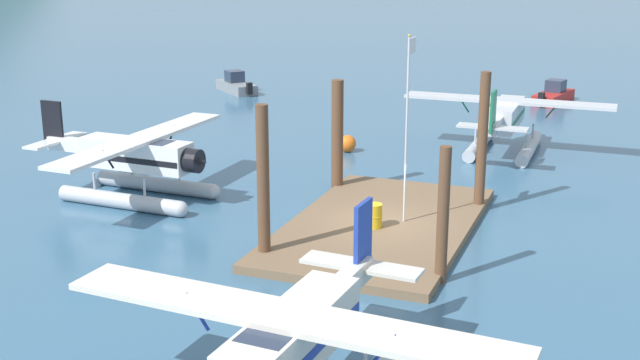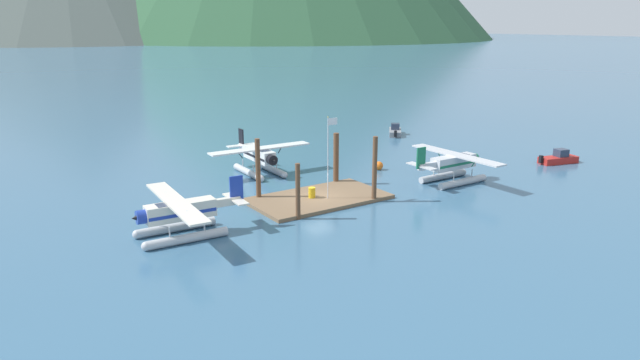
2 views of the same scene
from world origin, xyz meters
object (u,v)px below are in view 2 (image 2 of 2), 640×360
Objects in this scene: seaplane_cream_port_aft at (181,216)px; seaplane_white_bow_centre at (260,158)px; boat_grey_open_east at (395,131)px; seaplane_silver_stbd_aft at (453,166)px; boat_red_open_se at (559,158)px; mooring_buoy at (379,166)px; fuel_drum at (312,193)px; flagpole at (329,149)px.

seaplane_cream_port_aft and seaplane_white_bow_centre have the same top height.
seaplane_cream_port_aft is 17.57m from seaplane_white_bow_centre.
boat_grey_open_east is (24.54, 7.91, -1.09)m from seaplane_white_bow_centre.
boat_grey_open_east is at bearing 28.40° from seaplane_cream_port_aft.
seaplane_white_bow_centre is 2.50× the size of boat_grey_open_east.
seaplane_silver_stbd_aft is (26.16, -0.62, 0.00)m from seaplane_cream_port_aft.
seaplane_white_bow_centre is 31.75m from boat_red_open_se.
seaplane_white_bow_centre is at bearing 153.43° from mooring_buoy.
fuel_drum is 12.23m from seaplane_cream_port_aft.
seaplane_silver_stbd_aft reaches higher than boat_red_open_se.
seaplane_silver_stbd_aft is at bearing -10.01° from fuel_drum.
seaplane_silver_stbd_aft is at bearing -43.50° from seaplane_white_bow_centre.
boat_grey_open_east is (25.14, 18.24, -0.25)m from fuel_drum.
seaplane_white_bow_centre is 2.17× the size of boat_red_open_se.
boat_red_open_se and boat_grey_open_east have the same top height.
seaplane_cream_port_aft is 2.51× the size of boat_grey_open_east.
flagpole is 1.64× the size of boat_grey_open_east.
fuel_drum is 0.21× the size of boat_grey_open_east.
flagpole is at bearing 174.61° from boat_red_open_se.
flagpole is at bearing -87.17° from seaplane_white_bow_centre.
mooring_buoy is at bearing -26.57° from seaplane_white_bow_centre.
boat_grey_open_east reaches higher than fuel_drum.
flagpole is 7.87× the size of mooring_buoy.
flagpole is 28.43m from boat_red_open_se.
seaplane_white_bow_centre reaches higher than boat_red_open_se.
seaplane_cream_port_aft reaches higher than boat_grey_open_east.
seaplane_silver_stbd_aft is 23.51m from boat_grey_open_east.
boat_red_open_se is at bearing -5.39° from flagpole.
flagpole is at bearing 172.71° from seaplane_silver_stbd_aft.
flagpole reaches higher than seaplane_silver_stbd_aft.
seaplane_white_bow_centre is at bearing 136.50° from seaplane_silver_stbd_aft.
mooring_buoy is at bearing 154.68° from boat_red_open_se.
fuel_drum is at bearing 169.99° from seaplane_silver_stbd_aft.
flagpole reaches higher than seaplane_cream_port_aft.
fuel_drum is (-1.15, 0.83, -3.77)m from flagpole.
seaplane_silver_stbd_aft reaches higher than boat_grey_open_east.
seaplane_cream_port_aft reaches higher than fuel_drum.
boat_grey_open_east is at bearing 35.97° from fuel_drum.
seaplane_white_bow_centre is at bearing 92.83° from flagpole.
seaplane_white_bow_centre is (-0.55, 11.16, -2.93)m from flagpole.
flagpole is at bearing -150.40° from mooring_buoy.
seaplane_white_bow_centre is 18.62m from seaplane_silver_stbd_aft.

